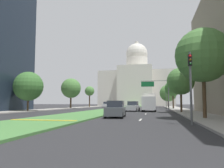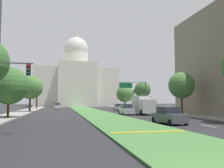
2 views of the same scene
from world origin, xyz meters
name	(u,v)px [view 2 (image 2 of 2)]	position (x,y,z in m)	size (l,w,h in m)	color
ground_plane	(88,111)	(0.00, 49.63, 0.00)	(260.00, 260.00, 0.00)	#2B2B2D
grass_median	(91,112)	(0.00, 44.67, 0.07)	(6.23, 89.33, 0.14)	#4C8442
median_curb_nose	(149,132)	(0.00, 11.11, 0.16)	(5.61, 0.50, 0.04)	gold
lane_dashes_right	(124,111)	(7.48, 46.14, 0.00)	(0.16, 66.85, 0.01)	silver
sidewalk_left	(16,114)	(-13.84, 39.70, 0.07)	(4.00, 89.33, 0.15)	#9E9991
sidewalk_right	(163,112)	(13.84, 39.70, 0.07)	(4.00, 89.33, 0.15)	#9E9991
capitol_building	(76,83)	(0.00, 98.35, 10.11)	(33.92, 24.05, 31.29)	silver
traffic_light_far_right	(134,97)	(11.34, 50.73, 3.31)	(0.28, 0.35, 5.20)	#515456
overhead_guide_sign	(136,90)	(9.27, 43.08, 4.67)	(6.01, 0.20, 6.50)	#515456
street_tree_left_mid	(9,86)	(-13.14, 29.35, 4.42)	(5.14, 5.14, 7.00)	#4C3823
street_tree_right_mid	(182,85)	(12.66, 29.63, 4.83)	(4.19, 4.19, 6.94)	#4C3823
street_tree_left_far	(30,87)	(-12.59, 47.44, 5.23)	(5.07, 5.07, 7.78)	#4C3823
street_tree_right_far	(143,90)	(12.89, 48.96, 4.99)	(3.83, 3.83, 6.93)	#4C3823
street_tree_left_distant	(37,90)	(-12.83, 64.14, 5.31)	(3.18, 3.18, 6.97)	#4C3823
street_tree_right_distant	(125,94)	(12.55, 63.83, 4.46)	(5.17, 5.17, 7.05)	#4C3823
sedan_lead_stopped	(169,116)	(4.68, 17.70, 0.82)	(2.17, 4.48, 1.76)	#4C5156
sedan_midblock	(127,110)	(4.77, 34.13, 0.83)	(2.22, 4.41, 1.79)	#BCBCC1
sedan_distant	(119,108)	(7.11, 48.92, 0.79)	(1.94, 4.36, 1.69)	#BCBCC1
sedan_far_horizon	(58,106)	(-7.14, 64.72, 0.84)	(1.86, 4.68, 1.80)	silver
box_truck_delivery	(143,105)	(7.71, 34.14, 1.68)	(2.40, 6.40, 3.20)	silver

